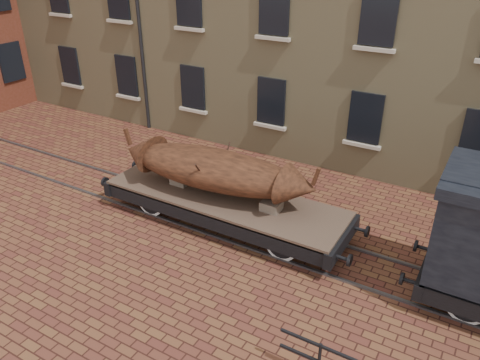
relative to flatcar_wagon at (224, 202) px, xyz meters
The scene contains 4 objects.
ground 1.64m from the flatcar_wagon, ahead, with size 90.00×90.00×0.00m, color #53271E.
rail_track 1.62m from the flatcar_wagon, ahead, with size 30.00×1.52×0.06m.
flatcar_wagon is the anchor object (origin of this frame).
iron_boat 1.02m from the flatcar_wagon, behind, with size 6.13×2.05×1.49m.
Camera 1 is at (4.82, -9.81, 7.55)m, focal length 35.00 mm.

